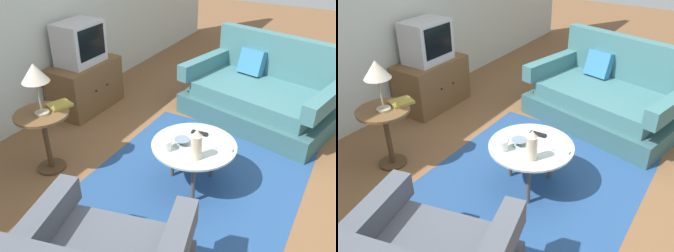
{
  "view_description": "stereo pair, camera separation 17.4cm",
  "coord_description": "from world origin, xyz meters",
  "views": [
    {
      "loc": [
        -2.44,
        -0.87,
        2.12
      ],
      "look_at": [
        -0.11,
        0.44,
        0.55
      ],
      "focal_mm": 38.35,
      "sensor_mm": 36.0,
      "label": 1
    },
    {
      "loc": [
        -2.35,
        -1.02,
        2.12
      ],
      "look_at": [
        -0.11,
        0.44,
        0.55
      ],
      "focal_mm": 38.35,
      "sensor_mm": 36.0,
      "label": 2
    }
  ],
  "objects": [
    {
      "name": "ground_plane",
      "position": [
        0.0,
        0.0,
        0.0
      ],
      "size": [
        16.0,
        16.0,
        0.0
      ],
      "primitive_type": "plane",
      "color": "brown"
    },
    {
      "name": "back_wall",
      "position": [
        0.0,
        2.38,
        1.35
      ],
      "size": [
        9.0,
        0.12,
        2.7
      ],
      "primitive_type": "cube",
      "color": "#B2BCB2",
      "rests_on": "ground"
    },
    {
      "name": "area_rug",
      "position": [
        -0.11,
        0.19,
        0.0
      ],
      "size": [
        2.21,
        1.83,
        0.0
      ],
      "primitive_type": "cube",
      "color": "navy",
      "rests_on": "ground"
    },
    {
      "name": "couch",
      "position": [
        1.44,
        0.05,
        0.29
      ],
      "size": [
        1.35,
        1.85,
        0.93
      ],
      "rotation": [
        0.0,
        0.0,
        1.34
      ],
      "color": "#325C60",
      "rests_on": "ground"
    },
    {
      "name": "coffee_table",
      "position": [
        -0.1,
        0.19,
        0.4
      ],
      "size": [
        0.73,
        0.73,
        0.44
      ],
      "color": "#B2C6C1",
      "rests_on": "ground"
    },
    {
      "name": "side_table",
      "position": [
        -0.55,
        1.49,
        0.43
      ],
      "size": [
        0.48,
        0.48,
        0.61
      ],
      "color": "brown",
      "rests_on": "ground"
    },
    {
      "name": "tv_stand",
      "position": [
        0.63,
        2.03,
        0.3
      ],
      "size": [
        0.88,
        0.52,
        0.59
      ],
      "color": "brown",
      "rests_on": "ground"
    },
    {
      "name": "television",
      "position": [
        0.63,
        2.04,
        0.84
      ],
      "size": [
        0.54,
        0.39,
        0.49
      ],
      "color": "#B7B7BC",
      "rests_on": "tv_stand"
    },
    {
      "name": "table_lamp",
      "position": [
        -0.55,
        1.46,
        0.98
      ],
      "size": [
        0.23,
        0.23,
        0.47
      ],
      "color": "#9E937A",
      "rests_on": "side_table"
    },
    {
      "name": "vase",
      "position": [
        -0.28,
        0.09,
        0.57
      ],
      "size": [
        0.09,
        0.09,
        0.26
      ],
      "color": "beige",
      "rests_on": "coffee_table"
    },
    {
      "name": "mug",
      "position": [
        -0.3,
        0.35,
        0.49
      ],
      "size": [
        0.14,
        0.09,
        0.1
      ],
      "color": "white",
      "rests_on": "coffee_table"
    },
    {
      "name": "bowl",
      "position": [
        -0.15,
        0.28,
        0.46
      ],
      "size": [
        0.14,
        0.14,
        0.05
      ],
      "color": "slate",
      "rests_on": "coffee_table"
    },
    {
      "name": "tv_remote_dark",
      "position": [
        0.07,
        0.22,
        0.45
      ],
      "size": [
        0.06,
        0.15,
        0.02
      ],
      "rotation": [
        0.0,
        0.0,
        4.8
      ],
      "color": "black",
      "rests_on": "coffee_table"
    },
    {
      "name": "tv_remote_silver",
      "position": [
        -0.06,
        -0.07,
        0.45
      ],
      "size": [
        0.06,
        0.15,
        0.02
      ],
      "rotation": [
        0.0,
        0.0,
        1.69
      ],
      "color": "#B2B2B7",
      "rests_on": "coffee_table"
    },
    {
      "name": "book",
      "position": [
        -0.37,
        1.44,
        0.62
      ],
      "size": [
        0.24,
        0.22,
        0.03
      ],
      "rotation": [
        0.0,
        0.0,
        -0.32
      ],
      "color": "olive",
      "rests_on": "side_table"
    }
  ]
}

